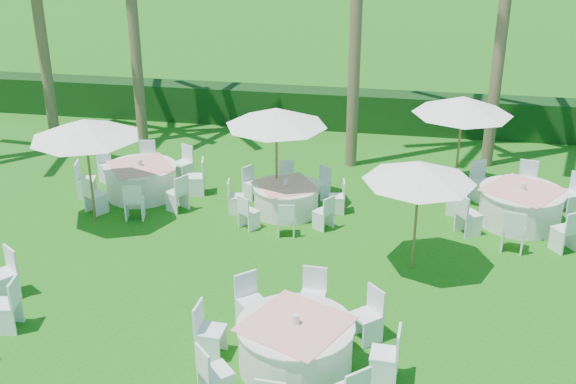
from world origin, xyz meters
name	(u,v)px	position (x,y,z in m)	size (l,w,h in m)	color
ground	(274,341)	(0.00, 0.00, 0.00)	(120.00, 120.00, 0.00)	#1D5D10
hedge	(346,110)	(0.00, 12.00, 0.60)	(34.00, 1.00, 1.20)	black
banquet_table_b	(295,344)	(0.48, -0.64, 0.45)	(3.39, 3.39, 1.02)	white
banquet_table_d	(141,180)	(-4.56, 5.66, 0.42)	(3.20, 3.20, 0.97)	white
banquet_table_e	(286,198)	(-0.74, 5.29, 0.37)	(2.83, 2.83, 0.87)	white
banquet_table_f	(521,205)	(4.75, 5.66, 0.45)	(3.39, 3.39, 1.02)	white
umbrella_a	(85,129)	(-5.11, 4.01, 2.30)	(2.50, 2.50, 2.52)	brown
umbrella_b	(420,172)	(2.33, 3.06, 2.16)	(2.26, 2.26, 2.37)	brown
umbrella_c	(276,117)	(-1.05, 5.67, 2.28)	(2.45, 2.45, 2.50)	brown
umbrella_d	(463,105)	(3.32, 7.23, 2.34)	(2.47, 2.47, 2.56)	brown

